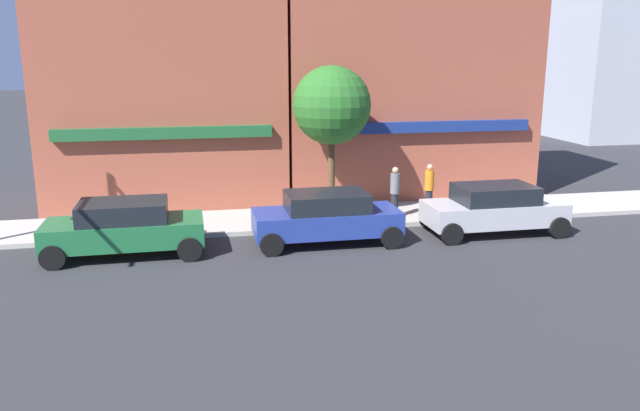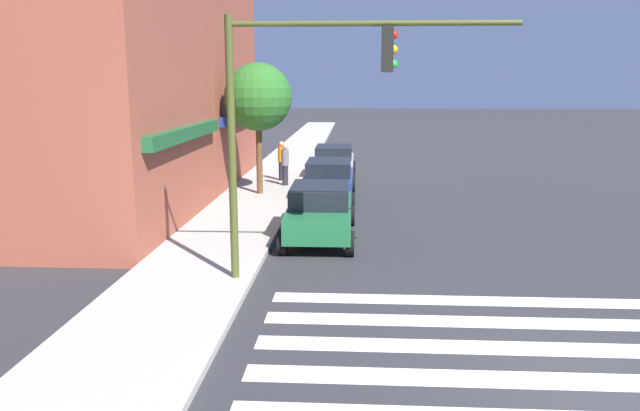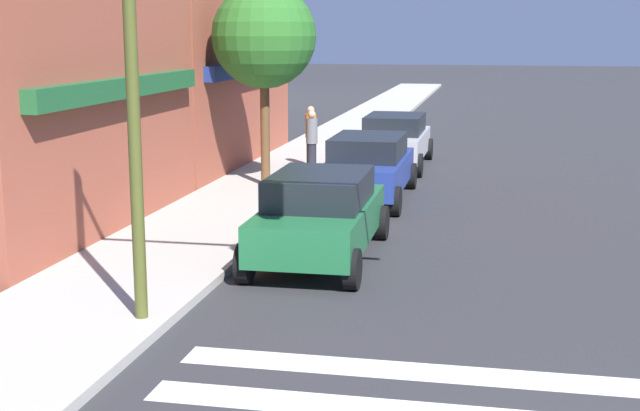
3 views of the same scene
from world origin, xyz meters
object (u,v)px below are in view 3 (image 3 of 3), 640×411
at_px(sedan_silver, 395,139).
at_px(pedestrian_orange_vest, 311,135).
at_px(sedan_blue, 368,166).
at_px(street_tree, 264,37).
at_px(pedestrian_grey_coat, 312,141).
at_px(traffic_signal, 243,25).
at_px(sedan_green, 320,214).

relative_size(sedan_silver, pedestrian_orange_vest, 2.49).
bearing_deg(sedan_blue, street_tree, 74.89).
relative_size(sedan_blue, pedestrian_grey_coat, 2.49).
bearing_deg(traffic_signal, street_tree, 13.73).
height_order(traffic_signal, street_tree, traffic_signal).
bearing_deg(sedan_silver, pedestrian_orange_vest, 119.05).
height_order(sedan_blue, pedestrian_grey_coat, pedestrian_grey_coat).
distance_m(sedan_blue, street_tree, 4.25).
distance_m(traffic_signal, sedan_blue, 10.63).
bearing_deg(sedan_blue, traffic_signal, 179.45).
bearing_deg(street_tree, pedestrian_orange_vest, -7.88).
xyz_separation_m(traffic_signal, street_tree, (10.87, 2.65, -0.23)).
height_order(traffic_signal, sedan_silver, traffic_signal).
distance_m(sedan_blue, sedan_silver, 5.48).
xyz_separation_m(pedestrian_grey_coat, street_tree, (-2.04, 0.79, 2.87)).
distance_m(traffic_signal, street_tree, 11.19).
xyz_separation_m(traffic_signal, sedan_blue, (10.10, -0.15, -3.34)).
height_order(traffic_signal, pedestrian_orange_vest, traffic_signal).
height_order(sedan_blue, sedan_silver, same).
relative_size(sedan_green, sedan_silver, 1.00).
bearing_deg(traffic_signal, pedestrian_orange_vest, 8.70).
distance_m(traffic_signal, pedestrian_orange_vest, 14.77).
height_order(sedan_green, sedan_silver, same).
bearing_deg(street_tree, sedan_green, -157.15).
bearing_deg(sedan_green, pedestrian_orange_vest, 12.44).
relative_size(sedan_blue, sedan_silver, 1.00).
bearing_deg(pedestrian_orange_vest, sedan_silver, -95.11).
height_order(traffic_signal, sedan_green, traffic_signal).
height_order(sedan_green, pedestrian_orange_vest, pedestrian_orange_vest).
bearing_deg(pedestrian_grey_coat, sedan_blue, -172.24).
relative_size(sedan_blue, street_tree, 0.86).
height_order(sedan_silver, pedestrian_orange_vest, pedestrian_orange_vest).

